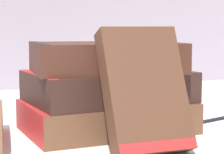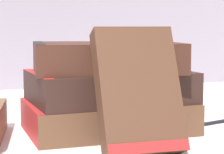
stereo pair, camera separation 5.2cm
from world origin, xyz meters
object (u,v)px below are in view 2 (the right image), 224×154
Objects in this scene: reading_glasses at (61,116)px; book_flat_middle at (106,86)px; book_flat_bottom at (104,116)px; book_flat_top at (103,57)px; pocket_watch at (136,40)px; book_leaning_front at (138,95)px.

book_flat_middle is at bearing -90.91° from reading_glasses.
book_flat_top is (-0.00, -0.01, 0.08)m from book_flat_bottom.
book_flat_middle is 0.04m from book_flat_top.
book_flat_bottom is 0.11m from pocket_watch.
pocket_watch is at bearing -76.51° from reading_glasses.
book_flat_middle is 0.12m from book_leaning_front.
book_flat_top reaches higher than reading_glasses.
pocket_watch is (0.05, 0.00, 0.02)m from book_flat_top.
book_flat_top reaches higher than book_flat_bottom.
book_flat_middle is 1.11× the size of book_flat_top.
book_flat_top is at bearing -129.88° from book_flat_middle.
book_flat_middle is 4.37× the size of pocket_watch.
book_flat_bottom is at bearing -92.57° from reading_glasses.
book_flat_middle is at bearing 172.81° from pocket_watch.
reading_glasses is at bearing 105.48° from book_flat_middle.
book_flat_top is at bearing -174.10° from pocket_watch.
pocket_watch is (0.04, -0.01, 0.06)m from book_flat_middle.
reading_glasses is (-0.05, 0.24, -0.07)m from book_leaning_front.
pocket_watch is at bearing 10.72° from book_flat_top.
pocket_watch reaches higher than book_flat_top.
book_flat_bottom reaches higher than reading_glasses.
book_leaning_front is at bearing -78.65° from book_flat_top.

